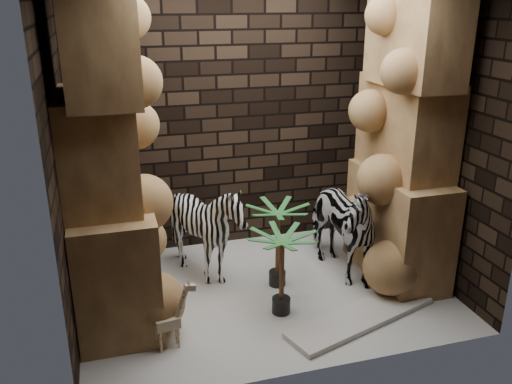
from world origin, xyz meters
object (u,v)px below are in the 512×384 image
object	(u,v)px
zebra_right	(336,216)
giraffe_toy	(167,317)
zebra_left	(207,234)
palm_back	(282,273)
surfboard	(361,317)
palm_front	(278,245)

from	to	relation	value
zebra_right	giraffe_toy	distance (m)	2.04
zebra_left	giraffe_toy	size ratio (longest dim) A/B	1.84
palm_back	zebra_left	bearing A→B (deg)	122.21
surfboard	zebra_left	bearing A→B (deg)	117.63
palm_front	surfboard	distance (m)	1.06
zebra_right	zebra_left	distance (m)	1.33
zebra_right	palm_back	size ratio (longest dim) A/B	1.60
giraffe_toy	zebra_left	bearing A→B (deg)	54.28
giraffe_toy	surfboard	xyz separation A→B (m)	(1.73, -0.07, -0.27)
palm_front	palm_back	xyz separation A→B (m)	(-0.12, -0.49, -0.03)
zebra_right	zebra_left	bearing A→B (deg)	160.37
zebra_right	palm_front	world-z (taller)	zebra_right
palm_back	surfboard	world-z (taller)	palm_back
giraffe_toy	surfboard	bearing A→B (deg)	-11.25
zebra_right	giraffe_toy	xyz separation A→B (m)	(-1.84, -0.81, -0.35)
zebra_left	giraffe_toy	distance (m)	1.22
zebra_left	palm_front	distance (m)	0.73
zebra_right	surfboard	bearing A→B (deg)	-105.41
zebra_right	palm_back	bearing A→B (deg)	-151.84
zebra_left	palm_front	xyz separation A→B (m)	(0.65, -0.34, -0.06)
zebra_left	surfboard	size ratio (longest dim) A/B	0.72
palm_back	zebra_right	bearing A→B (deg)	36.25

